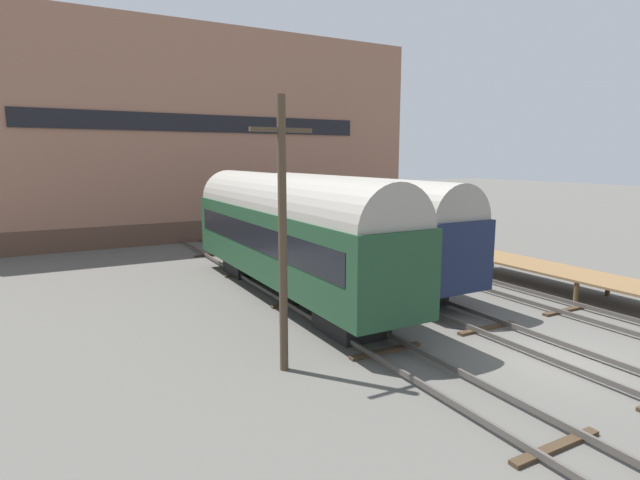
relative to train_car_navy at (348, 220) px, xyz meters
The scene contains 8 objects.
ground_plane 12.77m from the train_car_navy, 90.00° to the right, with size 200.00×200.00×0.00m, color #56544F.
track_left 13.49m from the train_car_navy, 109.56° to the right, with size 2.60×60.00×0.26m.
track_middle 12.74m from the train_car_navy, 90.00° to the right, with size 2.60×60.00×0.26m.
train_car_navy is the anchor object (origin of this frame).
train_car_green 4.94m from the train_car_navy, 153.46° to the right, with size 3.11×15.81×5.36m.
station_platform 11.44m from the train_car_navy, 51.54° to the right, with size 2.53×13.43×0.98m.
utility_pole 11.97m from the train_car_navy, 130.54° to the right, with size 1.80×0.24×7.70m.
warehouse_building 21.55m from the train_car_navy, 98.55° to the left, with size 34.38×13.38×15.35m.
Camera 1 is at (-13.37, -9.04, 6.04)m, focal length 28.00 mm.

